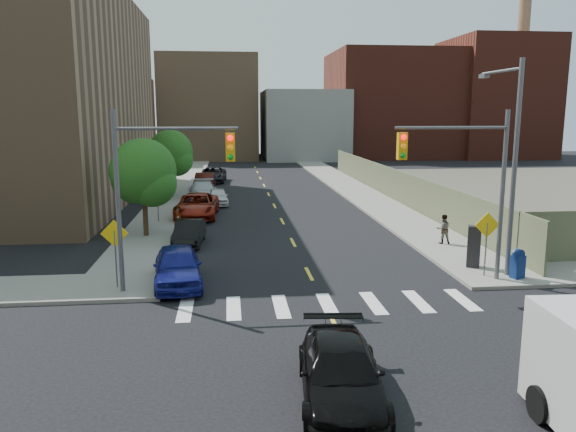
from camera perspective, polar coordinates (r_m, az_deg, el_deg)
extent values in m
plane|color=black|center=(17.00, 6.13, -13.46)|extent=(160.00, 160.00, 0.00)
cube|color=gray|center=(57.24, -10.46, 3.49)|extent=(3.50, 73.00, 0.15)
cube|color=gray|center=(58.15, 4.98, 3.74)|extent=(3.50, 73.00, 0.15)
cube|color=#505A3F|center=(45.43, 10.57, 3.20)|extent=(0.12, 44.00, 2.50)
cube|color=#592319|center=(87.18, -18.70, 9.37)|extent=(14.00, 18.00, 12.00)
cube|color=#8C6B4C|center=(87.21, -7.98, 10.81)|extent=(14.00, 16.00, 15.00)
cube|color=gray|center=(85.95, 1.52, 9.24)|extent=(12.00, 16.00, 10.00)
cube|color=#592319|center=(90.80, 10.31, 11.04)|extent=(18.00, 18.00, 16.00)
cube|color=#592319|center=(94.72, 20.19, 11.15)|extent=(14.00, 16.00, 18.00)
cylinder|color=#8C6B4C|center=(96.78, 22.57, 13.94)|extent=(1.80, 1.80, 28.00)
cylinder|color=#59595E|center=(21.82, -16.87, 1.12)|extent=(0.18, 0.18, 7.00)
cylinder|color=#59595E|center=(21.26, -11.24, 8.72)|extent=(4.50, 0.12, 0.12)
cube|color=#E5A50C|center=(21.21, -5.88, 6.97)|extent=(0.35, 0.30, 1.05)
cylinder|color=#59595E|center=(24.05, 20.91, 1.71)|extent=(0.18, 0.18, 7.00)
cylinder|color=#59595E|center=(22.88, 16.29, 8.62)|extent=(4.50, 0.12, 0.12)
cube|color=#E5A50C|center=(22.24, 11.51, 6.97)|extent=(0.35, 0.30, 1.05)
cylinder|color=#59595E|center=(24.69, 22.00, 4.19)|extent=(0.20, 0.20, 9.00)
cylinder|color=#59595E|center=(26.15, 20.84, 13.59)|extent=(0.12, 3.50, 0.12)
cube|color=#59595E|center=(27.58, 19.30, 13.28)|extent=(0.25, 0.60, 0.18)
cylinder|color=#59595E|center=(22.83, -17.08, -4.40)|extent=(0.06, 0.06, 2.40)
cube|color=yellow|center=(22.58, -17.23, -1.70)|extent=(1.06, 0.04, 1.06)
cylinder|color=#59595E|center=(24.78, 19.43, -3.38)|extent=(0.06, 0.06, 2.40)
cube|color=yellow|center=(24.55, 19.58, -0.88)|extent=(1.06, 0.04, 1.06)
cylinder|color=#59595E|center=(35.89, -13.09, 1.11)|extent=(0.06, 0.06, 2.40)
cube|color=yellow|center=(35.74, -13.16, 2.85)|extent=(1.06, 0.04, 1.06)
cylinder|color=#332114|center=(31.99, -14.29, 0.15)|extent=(0.28, 0.28, 2.64)
sphere|color=#184E16|center=(31.66, -14.49, 4.43)|extent=(3.60, 3.60, 3.60)
sphere|color=#184E16|center=(31.36, -13.61, 3.31)|extent=(2.64, 2.64, 2.64)
sphere|color=#184E16|center=(32.16, -15.06, 3.74)|extent=(2.88, 2.88, 2.88)
cylinder|color=#332114|center=(46.73, -11.75, 3.44)|extent=(0.28, 0.28, 2.64)
sphere|color=#184E16|center=(46.50, -11.86, 6.37)|extent=(3.60, 3.60, 3.60)
sphere|color=#184E16|center=(46.20, -11.25, 5.62)|extent=(2.64, 2.64, 2.64)
sphere|color=#184E16|center=(46.97, -12.28, 5.88)|extent=(2.88, 2.88, 2.88)
imported|color=navy|center=(23.09, -11.16, -5.02)|extent=(2.32, 4.78, 1.57)
imported|color=black|center=(30.02, -10.00, -1.67)|extent=(1.65, 3.99, 1.28)
imported|color=maroon|center=(37.64, -9.24, 1.04)|extent=(2.89, 5.81, 1.58)
imported|color=#A9ABB1|center=(44.52, -8.68, 2.49)|extent=(2.41, 5.44, 1.55)
imported|color=silver|center=(42.59, -7.14, 1.97)|extent=(1.71, 3.79, 1.26)
imported|color=#3E120C|center=(50.75, -8.47, 3.46)|extent=(1.91, 4.73, 1.53)
imported|color=black|center=(56.66, -7.68, 4.19)|extent=(2.83, 5.55, 1.50)
imported|color=black|center=(14.06, 5.38, -15.64)|extent=(2.44, 5.01, 1.40)
cylinder|color=black|center=(14.53, 24.32, -17.05)|extent=(0.35, 0.86, 0.85)
cube|color=navy|center=(25.02, 22.30, -4.79)|extent=(0.60, 0.52, 0.96)
cylinder|color=navy|center=(24.90, 22.38, -3.67)|extent=(0.54, 0.37, 0.49)
cube|color=black|center=(26.03, 18.35, -2.95)|extent=(0.68, 0.62, 1.85)
imported|color=gray|center=(32.37, -11.15, -0.33)|extent=(0.47, 0.62, 1.53)
imported|color=gray|center=(30.22, 15.50, -1.28)|extent=(0.79, 0.64, 1.53)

